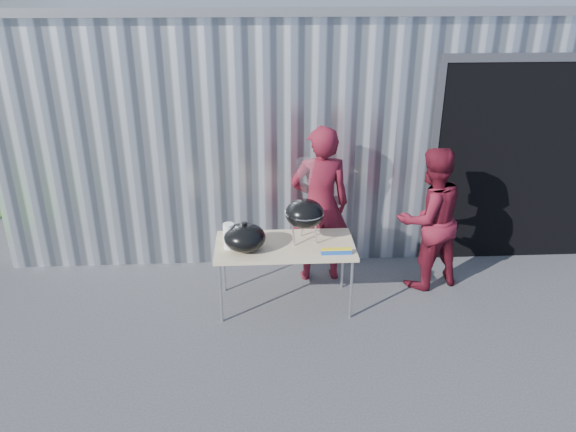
{
  "coord_description": "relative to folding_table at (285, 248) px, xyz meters",
  "views": [
    {
      "loc": [
        -0.05,
        -4.72,
        3.48
      ],
      "look_at": [
        0.24,
        0.76,
        1.05
      ],
      "focal_mm": 35.0,
      "sensor_mm": 36.0,
      "label": 1
    }
  ],
  "objects": [
    {
      "name": "ground",
      "position": [
        -0.2,
        -0.68,
        -0.71
      ],
      "size": [
        80.0,
        80.0,
        0.0
      ],
      "primitive_type": "plane",
      "color": "#363639"
    },
    {
      "name": "building",
      "position": [
        0.71,
        3.91,
        0.83
      ],
      "size": [
        8.2,
        6.2,
        3.1
      ],
      "color": "silver",
      "rests_on": "ground"
    },
    {
      "name": "folding_table",
      "position": [
        0.0,
        0.0,
        0.0
      ],
      "size": [
        1.5,
        0.75,
        0.75
      ],
      "color": "tan",
      "rests_on": "ground"
    },
    {
      "name": "kettle_grill",
      "position": [
        0.21,
        0.06,
        0.46
      ],
      "size": [
        0.42,
        0.42,
        0.93
      ],
      "color": "black",
      "rests_on": "folding_table"
    },
    {
      "name": "grill_lid",
      "position": [
        -0.42,
        -0.1,
        0.18
      ],
      "size": [
        0.44,
        0.44,
        0.32
      ],
      "color": "black",
      "rests_on": "folding_table"
    },
    {
      "name": "paper_towels",
      "position": [
        -0.59,
        -0.05,
        0.18
      ],
      "size": [
        0.12,
        0.12,
        0.28
      ],
      "primitive_type": "cylinder",
      "color": "white",
      "rests_on": "folding_table"
    },
    {
      "name": "white_tub",
      "position": [
        -0.55,
        0.19,
        0.09
      ],
      "size": [
        0.2,
        0.15,
        0.1
      ],
      "primitive_type": "cube",
      "color": "white",
      "rests_on": "folding_table"
    },
    {
      "name": "foil_box",
      "position": [
        0.52,
        -0.25,
        0.07
      ],
      "size": [
        0.32,
        0.06,
        0.06
      ],
      "color": "#18459F",
      "rests_on": "folding_table"
    },
    {
      "name": "person_cook",
      "position": [
        0.44,
        0.59,
        0.24
      ],
      "size": [
        0.72,
        0.5,
        1.9
      ],
      "primitive_type": "imported",
      "rotation": [
        0.0,
        0.0,
        3.21
      ],
      "color": "#57101D",
      "rests_on": "ground"
    },
    {
      "name": "person_bystander",
      "position": [
        1.68,
        0.37,
        0.14
      ],
      "size": [
        0.98,
        0.86,
        1.69
      ],
      "primitive_type": "imported",
      "rotation": [
        0.0,
        0.0,
        3.46
      ],
      "color": "#57101D",
      "rests_on": "ground"
    }
  ]
}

